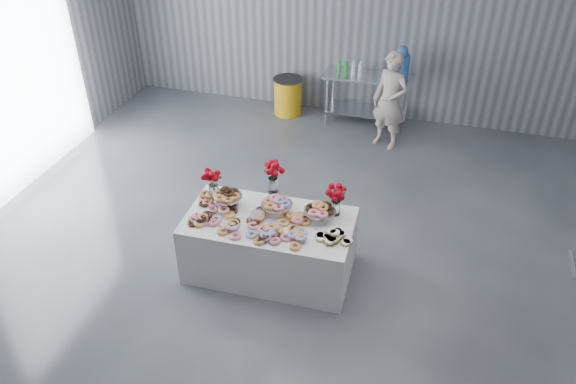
{
  "coord_description": "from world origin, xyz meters",
  "views": [
    {
      "loc": [
        1.68,
        -4.76,
        4.57
      ],
      "look_at": [
        0.17,
        0.42,
        0.88
      ],
      "focal_mm": 35.0,
      "sensor_mm": 36.0,
      "label": 1
    }
  ],
  "objects_px": {
    "water_jug": "(401,64)",
    "person": "(390,101)",
    "trash_barrel": "(288,96)",
    "prep_table": "(368,91)",
    "display_table": "(270,246)"
  },
  "relations": [
    {
      "from": "trash_barrel",
      "to": "person",
      "type": "bearing_deg",
      "value": -19.74
    },
    {
      "from": "prep_table",
      "to": "water_jug",
      "type": "height_order",
      "value": "water_jug"
    },
    {
      "from": "person",
      "to": "display_table",
      "type": "bearing_deg",
      "value": -80.49
    },
    {
      "from": "prep_table",
      "to": "display_table",
      "type": "bearing_deg",
      "value": -96.11
    },
    {
      "from": "prep_table",
      "to": "person",
      "type": "height_order",
      "value": "person"
    },
    {
      "from": "water_jug",
      "to": "person",
      "type": "height_order",
      "value": "person"
    },
    {
      "from": "prep_table",
      "to": "trash_barrel",
      "type": "bearing_deg",
      "value": -180.0
    },
    {
      "from": "display_table",
      "to": "trash_barrel",
      "type": "bearing_deg",
      "value": 103.45
    },
    {
      "from": "trash_barrel",
      "to": "display_table",
      "type": "bearing_deg",
      "value": -76.55
    },
    {
      "from": "prep_table",
      "to": "trash_barrel",
      "type": "height_order",
      "value": "prep_table"
    },
    {
      "from": "prep_table",
      "to": "water_jug",
      "type": "bearing_deg",
      "value": -0.0
    },
    {
      "from": "prep_table",
      "to": "person",
      "type": "distance_m",
      "value": 0.82
    },
    {
      "from": "water_jug",
      "to": "trash_barrel",
      "type": "xyz_separation_m",
      "value": [
        -1.92,
        0.0,
        -0.81
      ]
    },
    {
      "from": "water_jug",
      "to": "person",
      "type": "xyz_separation_m",
      "value": [
        -0.05,
        -0.67,
        -0.36
      ]
    },
    {
      "from": "display_table",
      "to": "person",
      "type": "distance_m",
      "value": 3.56
    }
  ]
}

